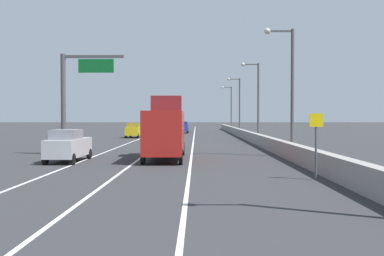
% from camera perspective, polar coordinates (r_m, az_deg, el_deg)
% --- Properties ---
extents(ground_plane, '(320.00, 320.00, 0.00)m').
position_cam_1_polar(ground_plane, '(66.85, -1.00, -0.95)').
color(ground_plane, '#2D2D30').
extents(lane_stripe_left, '(0.16, 130.00, 0.00)m').
position_cam_1_polar(lane_stripe_left, '(58.30, -6.66, -1.31)').
color(lane_stripe_left, silver).
rests_on(lane_stripe_left, ground_plane).
extents(lane_stripe_center, '(0.16, 130.00, 0.00)m').
position_cam_1_polar(lane_stripe_center, '(57.96, -3.22, -1.32)').
color(lane_stripe_center, silver).
rests_on(lane_stripe_center, ground_plane).
extents(lane_stripe_right, '(0.16, 130.00, 0.00)m').
position_cam_1_polar(lane_stripe_right, '(57.83, 0.24, -1.32)').
color(lane_stripe_right, silver).
rests_on(lane_stripe_right, ground_plane).
extents(jersey_barrier_right, '(0.60, 120.00, 1.10)m').
position_cam_1_polar(jersey_barrier_right, '(43.28, 8.95, -1.56)').
color(jersey_barrier_right, gray).
rests_on(jersey_barrier_right, ground_plane).
extents(overhead_sign_gantry, '(4.68, 0.36, 7.50)m').
position_cam_1_polar(overhead_sign_gantry, '(32.80, -15.60, 4.73)').
color(overhead_sign_gantry, '#47474C').
rests_on(overhead_sign_gantry, ground_plane).
extents(speed_advisory_sign, '(0.60, 0.11, 3.00)m').
position_cam_1_polar(speed_advisory_sign, '(19.96, 16.25, -1.67)').
color(speed_advisory_sign, '#4C4C51').
rests_on(speed_advisory_sign, ground_plane).
extents(lamp_post_right_second, '(2.14, 0.44, 9.15)m').
position_cam_1_polar(lamp_post_right_second, '(31.23, 12.77, 5.98)').
color(lamp_post_right_second, '#4C4C51').
rests_on(lamp_post_right_second, ground_plane).
extents(lamp_post_right_third, '(2.14, 0.44, 9.15)m').
position_cam_1_polar(lamp_post_right_third, '(50.23, 8.54, 4.29)').
color(lamp_post_right_third, '#4C4C51').
rests_on(lamp_post_right_third, ground_plane).
extents(lamp_post_right_fourth, '(2.14, 0.44, 9.15)m').
position_cam_1_polar(lamp_post_right_fourth, '(69.32, 6.15, 3.52)').
color(lamp_post_right_fourth, '#4C4C51').
rests_on(lamp_post_right_fourth, ground_plane).
extents(lamp_post_right_fifth, '(2.14, 0.44, 9.15)m').
position_cam_1_polar(lamp_post_right_fifth, '(88.51, 5.10, 3.08)').
color(lamp_post_right_fifth, '#4C4C51').
rests_on(lamp_post_right_fifth, ground_plane).
extents(car_blue_0, '(1.79, 4.78, 2.03)m').
position_cam_1_polar(car_blue_0, '(75.15, -1.18, 0.10)').
color(car_blue_0, '#1E389E').
rests_on(car_blue_0, ground_plane).
extents(car_white_1, '(1.93, 4.78, 1.89)m').
position_cam_1_polar(car_white_1, '(44.06, -2.68, -0.98)').
color(car_white_1, white).
rests_on(car_white_1, ground_plane).
extents(car_silver_2, '(1.92, 4.60, 2.06)m').
position_cam_1_polar(car_silver_2, '(28.16, -16.21, -2.27)').
color(car_silver_2, '#B7B7BC').
rests_on(car_silver_2, ground_plane).
extents(car_yellow_3, '(1.95, 4.26, 2.02)m').
position_cam_1_polar(car_yellow_3, '(58.93, -7.77, -0.31)').
color(car_yellow_3, gold).
rests_on(car_yellow_3, ground_plane).
extents(box_truck, '(2.54, 7.78, 4.31)m').
position_cam_1_polar(box_truck, '(28.63, -3.59, -0.26)').
color(box_truck, '#A51E19').
rests_on(box_truck, ground_plane).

